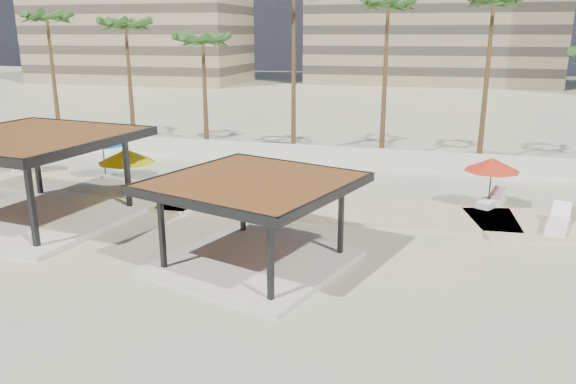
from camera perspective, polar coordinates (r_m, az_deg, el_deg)
name	(u,v)px	position (r m, az deg, el deg)	size (l,w,h in m)	color
ground	(239,264)	(20.17, -4.99, -7.32)	(200.00, 200.00, 0.00)	#C7B383
promenade	(335,205)	(26.61, 4.78, -1.36)	(44.45, 7.97, 0.24)	#C6B284
boundary_wall	(328,156)	(34.76, 4.12, 3.68)	(56.00, 0.30, 1.20)	silver
pavilion_central	(254,214)	(19.49, -3.46, -2.25)	(7.75, 7.75, 3.13)	beige
pavilion_west	(33,170)	(26.32, -24.46, 2.07)	(8.49, 8.49, 3.83)	beige
umbrella_a	(102,139)	(32.48, -18.36, 5.12)	(2.98, 2.98, 2.48)	beige
umbrella_b	(126,156)	(27.80, -16.10, 3.53)	(3.45, 3.45, 2.44)	beige
umbrella_c	(492,165)	(27.28, 20.03, 2.62)	(3.04, 3.04, 2.26)	beige
umbrella_f	(11,137)	(35.70, -26.34, 5.05)	(3.27, 3.27, 2.38)	beige
lounger_a	(265,189)	(28.19, -2.32, 0.33)	(0.72, 2.11, 0.80)	white
lounger_b	(558,223)	(25.58, 25.76, -2.88)	(1.33, 2.44, 0.88)	white
lounger_d	(491,202)	(27.75, 19.93, -0.92)	(1.47, 1.98, 0.73)	white
palm_a	(47,22)	(45.06, -23.27, 15.55)	(3.00, 3.00, 9.83)	brown
palm_b	(126,30)	(42.00, -16.15, 15.56)	(3.00, 3.00, 9.29)	brown
palm_c	(203,45)	(38.72, -8.64, 14.59)	(3.00, 3.00, 8.27)	brown
palm_d	(294,1)	(37.53, 0.59, 18.83)	(3.00, 3.00, 11.14)	brown
palm_e	(388,11)	(35.94, 10.13, 17.68)	(3.00, 3.00, 10.44)	brown
palm_f	(493,8)	(36.05, 20.14, 17.16)	(3.00, 3.00, 10.55)	brown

